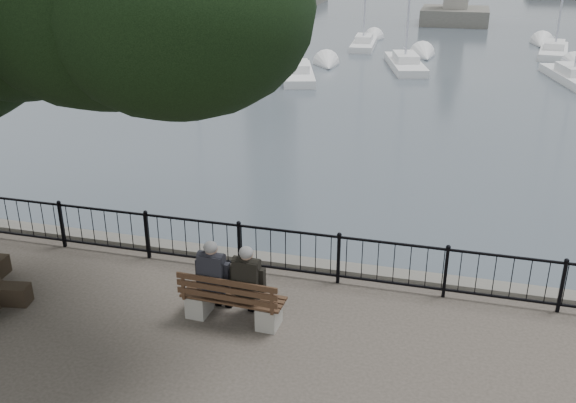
% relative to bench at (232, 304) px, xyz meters
% --- Properties ---
extents(harbor, '(260.00, 260.00, 1.20)m').
position_rel_bench_xyz_m(harbor, '(0.52, 2.28, -0.83)').
color(harbor, '#58564F').
rests_on(harbor, ground).
extents(railing, '(22.06, 0.06, 1.00)m').
position_rel_bench_xyz_m(railing, '(0.52, 1.78, 0.23)').
color(railing, black).
rests_on(railing, ground).
extents(bench, '(1.83, 0.62, 0.96)m').
position_rel_bench_xyz_m(bench, '(0.00, 0.00, 0.00)').
color(bench, gray).
rests_on(bench, ground).
extents(person_left, '(0.45, 0.76, 1.52)m').
position_rel_bench_xyz_m(person_left, '(-0.33, 0.12, 0.36)').
color(person_left, black).
rests_on(person_left, ground).
extents(person_right, '(0.45, 0.76, 1.52)m').
position_rel_bench_xyz_m(person_right, '(0.30, 0.09, 0.36)').
color(person_right, black).
rests_on(person_right, ground).
extents(sailboat_a, '(1.77, 4.94, 8.53)m').
position_rel_bench_xyz_m(sailboat_a, '(-8.67, 19.54, -1.05)').
color(sailboat_a, white).
rests_on(sailboat_a, ground).
extents(sailboat_b, '(3.15, 5.92, 12.90)m').
position_rel_bench_xyz_m(sailboat_b, '(-5.03, 24.52, -0.97)').
color(sailboat_b, white).
rests_on(sailboat_b, ground).
extents(sailboat_d, '(2.88, 5.98, 9.55)m').
position_rel_bench_xyz_m(sailboat_d, '(9.16, 27.36, -1.05)').
color(sailboat_d, white).
rests_on(sailboat_d, ground).
extents(sailboat_e, '(1.83, 5.98, 12.96)m').
position_rel_bench_xyz_m(sailboat_e, '(-9.16, 33.04, -0.97)').
color(sailboat_e, white).
rests_on(sailboat_e, ground).
extents(sailboat_f, '(3.09, 6.21, 12.90)m').
position_rel_bench_xyz_m(sailboat_f, '(0.33, 28.70, -0.98)').
color(sailboat_f, white).
rests_on(sailboat_f, ground).
extents(sailboat_g, '(2.38, 6.03, 10.98)m').
position_rel_bench_xyz_m(sailboat_g, '(9.10, 35.62, -1.02)').
color(sailboat_g, white).
rests_on(sailboat_g, ground).
extents(sailboat_h, '(1.79, 5.35, 13.24)m').
position_rel_bench_xyz_m(sailboat_h, '(-3.10, 35.29, -0.94)').
color(sailboat_h, white).
rests_on(sailboat_h, ground).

